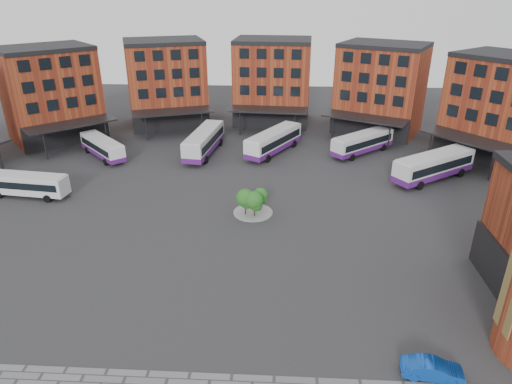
# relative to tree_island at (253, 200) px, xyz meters

# --- Properties ---
(ground) EXTENTS (160.00, 160.00, 0.00)m
(ground) POSITION_rel_tree_island_xyz_m (-1.98, -11.50, -1.79)
(ground) COLOR #28282B
(ground) RESTS_ON ground
(main_building) EXTENTS (94.14, 42.48, 14.60)m
(main_building) POSITION_rel_tree_island_xyz_m (-6.76, 26.75, 5.44)
(main_building) COLOR brown
(main_building) RESTS_ON ground
(tree_island) EXTENTS (4.40, 4.40, 3.12)m
(tree_island) POSITION_rel_tree_island_xyz_m (0.00, 0.00, 0.00)
(tree_island) COLOR gray
(tree_island) RESTS_ON ground
(bus_a) EXTENTS (10.16, 3.39, 2.82)m
(bus_a) POSITION_rel_tree_island_xyz_m (-27.20, 3.40, -0.12)
(bus_a) COLOR silver
(bus_a) RESTS_ON ground
(bus_b) EXTENTS (8.82, 9.03, 2.89)m
(bus_b) POSITION_rel_tree_island_xyz_m (-22.97, 17.05, -0.22)
(bus_b) COLOR white
(bus_b) RESTS_ON ground
(bus_c) EXTENTS (4.56, 12.74, 3.51)m
(bus_c) POSITION_rel_tree_island_xyz_m (-8.40, 19.40, 0.11)
(bus_c) COLOR silver
(bus_c) RESTS_ON ground
(bus_d) EXTENTS (8.44, 11.84, 3.40)m
(bus_d) POSITION_rel_tree_island_xyz_m (1.92, 20.29, 0.05)
(bus_d) COLOR white
(bus_d) RESTS_ON ground
(bus_e) EXTENTS (10.06, 9.17, 3.12)m
(bus_e) POSITION_rel_tree_island_xyz_m (15.13, 20.74, -0.10)
(bus_e) COLOR silver
(bus_e) RESTS_ON ground
(bus_f) EXTENTS (11.83, 9.40, 3.50)m
(bus_f) POSITION_rel_tree_island_xyz_m (22.74, 11.25, 0.11)
(bus_f) COLOR silver
(bus_f) RESTS_ON ground
(blue_car) EXTENTS (4.10, 1.83, 1.31)m
(blue_car) POSITION_rel_tree_island_xyz_m (13.05, -22.03, -1.14)
(blue_car) COLOR #0C3CA0
(blue_car) RESTS_ON ground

